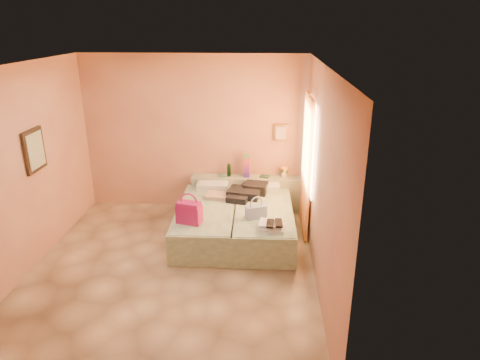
% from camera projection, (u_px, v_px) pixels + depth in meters
% --- Properties ---
extents(ground, '(4.50, 4.50, 0.00)m').
position_uv_depth(ground, '(173.00, 269.00, 6.08)').
color(ground, tan).
rests_on(ground, ground).
extents(room_walls, '(4.02, 4.51, 2.81)m').
position_uv_depth(room_walls, '(189.00, 137.00, 5.98)').
color(room_walls, tan).
rests_on(room_walls, ground).
extents(headboard_ledge, '(2.05, 0.30, 0.65)m').
position_uv_depth(headboard_ledge, '(248.00, 193.00, 7.88)').
color(headboard_ledge, '#A1A889').
rests_on(headboard_ledge, ground).
extents(bed_left, '(0.94, 2.02, 0.50)m').
position_uv_depth(bed_left, '(208.00, 221.00, 6.96)').
color(bed_left, '#ACCAA3').
rests_on(bed_left, ground).
extents(bed_right, '(0.94, 2.02, 0.50)m').
position_uv_depth(bed_right, '(263.00, 223.00, 6.91)').
color(bed_right, '#ACCAA3').
rests_on(bed_right, ground).
extents(water_bottle, '(0.07, 0.07, 0.23)m').
position_uv_depth(water_bottle, '(229.00, 170.00, 7.76)').
color(water_bottle, black).
rests_on(water_bottle, headboard_ledge).
extents(rainbow_box, '(0.10, 0.10, 0.43)m').
position_uv_depth(rainbow_box, '(247.00, 166.00, 7.69)').
color(rainbow_box, '#B3165F').
rests_on(rainbow_box, headboard_ledge).
extents(small_dish, '(0.13, 0.13, 0.03)m').
position_uv_depth(small_dish, '(223.00, 176.00, 7.76)').
color(small_dish, '#4A875D').
rests_on(small_dish, headboard_ledge).
extents(green_book, '(0.19, 0.16, 0.03)m').
position_uv_depth(green_book, '(265.00, 176.00, 7.74)').
color(green_book, '#294D35').
rests_on(green_book, headboard_ledge).
extents(flower_vase, '(0.20, 0.20, 0.24)m').
position_uv_depth(flower_vase, '(284.00, 170.00, 7.74)').
color(flower_vase, white).
rests_on(flower_vase, headboard_ledge).
extents(magenta_handbag, '(0.40, 0.28, 0.34)m').
position_uv_depth(magenta_handbag, '(189.00, 212.00, 6.29)').
color(magenta_handbag, '#B3165F').
rests_on(magenta_handbag, bed_left).
extents(khaki_garment, '(0.41, 0.34, 0.06)m').
position_uv_depth(khaki_garment, '(217.00, 196.00, 7.23)').
color(khaki_garment, tan).
rests_on(khaki_garment, bed_left).
extents(clothes_pile, '(0.69, 0.69, 0.17)m').
position_uv_depth(clothes_pile, '(247.00, 192.00, 7.24)').
color(clothes_pile, black).
rests_on(clothes_pile, bed_right).
extents(blue_handbag, '(0.34, 0.23, 0.20)m').
position_uv_depth(blue_handbag, '(256.00, 212.00, 6.45)').
color(blue_handbag, '#4669A8').
rests_on(blue_handbag, bed_right).
extents(towel_stack, '(0.39, 0.34, 0.10)m').
position_uv_depth(towel_stack, '(272.00, 226.00, 6.12)').
color(towel_stack, white).
rests_on(towel_stack, bed_right).
extents(sandal_pair, '(0.22, 0.28, 0.03)m').
position_uv_depth(sandal_pair, '(275.00, 224.00, 6.05)').
color(sandal_pair, black).
rests_on(sandal_pair, towel_stack).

